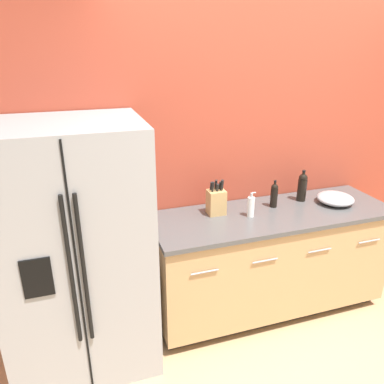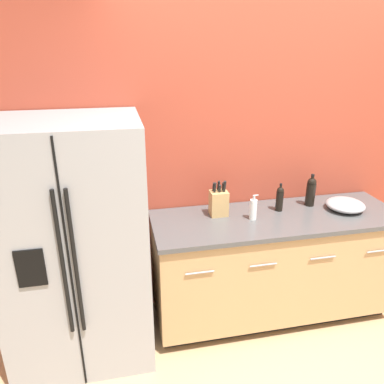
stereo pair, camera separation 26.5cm
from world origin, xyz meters
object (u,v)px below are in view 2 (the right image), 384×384
at_px(wine_bottle, 311,191).
at_px(oil_bottle, 280,198).
at_px(knife_block, 219,202).
at_px(soap_dispenser, 253,209).
at_px(refrigerator, 76,245).
at_px(mixing_bowl, 345,205).

distance_m(wine_bottle, oil_bottle, 0.29).
relative_size(knife_block, soap_dispenser, 1.44).
height_order(soap_dispenser, oil_bottle, oil_bottle).
relative_size(soap_dispenser, oil_bottle, 0.87).
distance_m(knife_block, oil_bottle, 0.49).
bearing_deg(knife_block, wine_bottle, 1.95).
bearing_deg(refrigerator, oil_bottle, 5.56).
bearing_deg(refrigerator, mixing_bowl, 1.52).
xyz_separation_m(refrigerator, knife_block, (1.05, 0.17, 0.15)).
height_order(oil_bottle, mixing_bowl, oil_bottle).
relative_size(refrigerator, wine_bottle, 6.49).
height_order(soap_dispenser, mixing_bowl, soap_dispenser).
height_order(refrigerator, soap_dispenser, refrigerator).
height_order(knife_block, soap_dispenser, knife_block).
distance_m(knife_block, mixing_bowl, 1.02).
relative_size(refrigerator, mixing_bowl, 5.80).
xyz_separation_m(oil_bottle, mixing_bowl, (0.52, -0.10, -0.06)).
distance_m(wine_bottle, soap_dispenser, 0.57).
distance_m(refrigerator, oil_bottle, 1.56).
distance_m(soap_dispenser, oil_bottle, 0.28).
bearing_deg(refrigerator, soap_dispenser, 1.89).
xyz_separation_m(refrigerator, wine_bottle, (1.83, 0.20, 0.17)).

